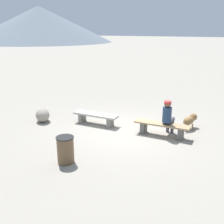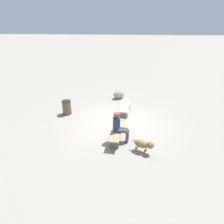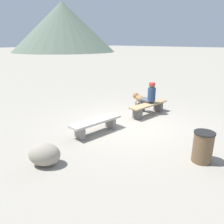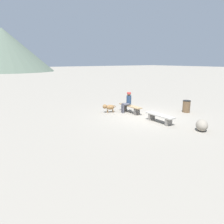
{
  "view_description": "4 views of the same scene",
  "coord_description": "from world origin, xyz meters",
  "px_view_note": "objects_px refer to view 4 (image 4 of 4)",
  "views": [
    {
      "loc": [
        3.18,
        -8.38,
        3.53
      ],
      "look_at": [
        -0.91,
        0.81,
        0.37
      ],
      "focal_mm": 43.27,
      "sensor_mm": 36.0,
      "label": 1
    },
    {
      "loc": [
        7.56,
        0.85,
        4.25
      ],
      "look_at": [
        -0.08,
        -0.3,
        0.57
      ],
      "focal_mm": 28.79,
      "sensor_mm": 36.0,
      "label": 2
    },
    {
      "loc": [
        -5.39,
        -4.54,
        2.71
      ],
      "look_at": [
        -1.24,
        -0.39,
        0.8
      ],
      "focal_mm": 34.83,
      "sensor_mm": 36.0,
      "label": 3
    },
    {
      "loc": [
        -8.72,
        8.32,
        3.13
      ],
      "look_at": [
        0.44,
        2.03,
        0.45
      ],
      "focal_mm": 34.22,
      "sensor_mm": 36.0,
      "label": 4
    }
  ],
  "objects_px": {
    "dog": "(109,107)",
    "trash_bin": "(186,106)",
    "seated_person": "(127,101)",
    "boulder": "(202,125)",
    "bench_right": "(130,108)",
    "bench_left": "(160,117)"
  },
  "relations": [
    {
      "from": "bench_left",
      "to": "trash_bin",
      "type": "xyz_separation_m",
      "value": [
        0.65,
        -3.04,
        0.07
      ]
    },
    {
      "from": "bench_left",
      "to": "seated_person",
      "type": "distance_m",
      "value": 2.76
    },
    {
      "from": "seated_person",
      "to": "boulder",
      "type": "bearing_deg",
      "value": -168.46
    },
    {
      "from": "seated_person",
      "to": "bench_right",
      "type": "bearing_deg",
      "value": -142.05
    },
    {
      "from": "dog",
      "to": "trash_bin",
      "type": "height_order",
      "value": "trash_bin"
    },
    {
      "from": "bench_right",
      "to": "boulder",
      "type": "bearing_deg",
      "value": -172.58
    },
    {
      "from": "bench_right",
      "to": "trash_bin",
      "type": "relative_size",
      "value": 2.51
    },
    {
      "from": "seated_person",
      "to": "dog",
      "type": "xyz_separation_m",
      "value": [
        0.6,
        0.98,
        -0.38
      ]
    },
    {
      "from": "seated_person",
      "to": "boulder",
      "type": "distance_m",
      "value": 4.82
    },
    {
      "from": "seated_person",
      "to": "trash_bin",
      "type": "relative_size",
      "value": 1.68
    },
    {
      "from": "trash_bin",
      "to": "bench_right",
      "type": "bearing_deg",
      "value": 56.71
    },
    {
      "from": "trash_bin",
      "to": "boulder",
      "type": "xyz_separation_m",
      "value": [
        -2.69,
        2.47,
        -0.11
      ]
    },
    {
      "from": "bench_left",
      "to": "bench_right",
      "type": "relative_size",
      "value": 0.93
    },
    {
      "from": "dog",
      "to": "boulder",
      "type": "xyz_separation_m",
      "value": [
        -5.37,
        -1.54,
        -0.08
      ]
    },
    {
      "from": "seated_person",
      "to": "trash_bin",
      "type": "height_order",
      "value": "seated_person"
    },
    {
      "from": "trash_bin",
      "to": "boulder",
      "type": "distance_m",
      "value": 3.66
    },
    {
      "from": "seated_person",
      "to": "trash_bin",
      "type": "xyz_separation_m",
      "value": [
        -2.08,
        -3.03,
        -0.35
      ]
    },
    {
      "from": "seated_person",
      "to": "boulder",
      "type": "xyz_separation_m",
      "value": [
        -4.77,
        -0.55,
        -0.45
      ]
    },
    {
      "from": "seated_person",
      "to": "dog",
      "type": "bearing_deg",
      "value": 63.33
    },
    {
      "from": "bench_left",
      "to": "bench_right",
      "type": "bearing_deg",
      "value": -0.77
    },
    {
      "from": "seated_person",
      "to": "dog",
      "type": "height_order",
      "value": "seated_person"
    },
    {
      "from": "bench_left",
      "to": "boulder",
      "type": "xyz_separation_m",
      "value": [
        -2.04,
        -0.57,
        -0.04
      ]
    }
  ]
}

